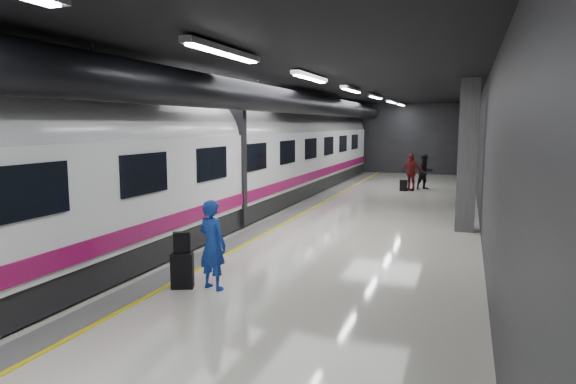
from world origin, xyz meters
The scene contains 9 objects.
ground centered at (0.00, 0.00, 0.00)m, with size 40.00×40.00×0.00m, color silver.
platform_hall centered at (-0.29, 0.96, 3.54)m, with size 10.02×40.02×4.51m.
train centered at (-3.25, 0.00, 2.07)m, with size 3.05×38.00×4.05m.
traveler_main centered at (-0.02, -5.42, 0.87)m, with size 0.64×0.42×1.75m, color blue.
suitcase_main centered at (-0.60, -5.57, 0.35)m, with size 0.42×0.27×0.69m, color black.
shoulder_bag centered at (-0.61, -5.57, 0.90)m, with size 0.31×0.17×0.42m, color black.
traveler_far_a centered at (2.61, 11.85, 0.86)m, with size 0.83×0.65×1.72m, color black.
traveler_far_b centered at (2.00, 11.13, 0.89)m, with size 1.05×0.44×1.78m, color maroon.
suitcase_far centered at (1.71, 10.86, 0.26)m, with size 0.36×0.23×0.53m, color black.
Camera 1 is at (4.54, -14.04, 3.17)m, focal length 32.00 mm.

